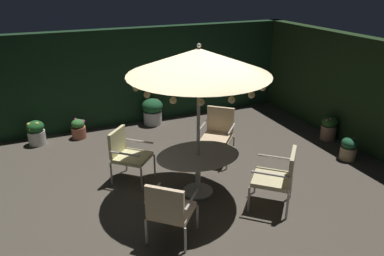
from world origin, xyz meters
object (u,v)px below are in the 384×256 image
Objects in this scene: patio_chair_north at (127,152)px; potted_plant_right_far at (349,148)px; patio_chair_east at (279,175)px; potted_plant_back_center at (36,132)px; potted_plant_back_right at (78,129)px; patio_chair_southeast at (218,131)px; patio_umbrella at (199,62)px; patio_dining_table at (198,162)px; potted_plant_left_near at (329,127)px; patio_chair_northeast at (169,208)px; potted_plant_left_far at (153,111)px.

patio_chair_north is 4.46m from potted_plant_right_far.
patio_chair_north is at bearing 138.22° from patio_chair_east.
potted_plant_back_right is (0.90, -0.01, -0.06)m from potted_plant_back_center.
patio_chair_southeast is 2.33× the size of potted_plant_back_right.
patio_chair_north is at bearing -176.28° from patio_chair_southeast.
potted_plant_back_center is (-2.51, 3.21, -2.01)m from patio_umbrella.
potted_plant_left_near is at bearing 13.26° from patio_dining_table.
patio_umbrella is 5.67× the size of potted_plant_back_right.
patio_umbrella is 4.25m from potted_plant_left_near.
patio_chair_southeast is at bearing 48.71° from patio_umbrella.
potted_plant_back_right is at bearing 146.55° from potted_plant_right_far.
potted_plant_left_near is at bearing 22.45° from patio_chair_northeast.
patio_umbrella is 3.92m from potted_plant_right_far.
patio_chair_east is at bearing -41.87° from patio_umbrella.
potted_plant_right_far is (4.94, -3.27, 0.02)m from potted_plant_back_right.
patio_umbrella is 3.93× the size of potted_plant_left_far.
patio_chair_northeast is (-0.89, -1.01, -0.04)m from patio_dining_table.
patio_umbrella is 2.44× the size of patio_chair_southeast.
patio_chair_north is (-1.01, 0.90, -0.03)m from patio_dining_table.
patio_chair_southeast reaches higher than patio_chair_north.
potted_plant_back_right is at bearing 155.99° from potted_plant_left_near.
patio_chair_northeast is at bearing -86.38° from patio_chair_north.
patio_chair_east is at bearing -86.69° from patio_chair_southeast.
potted_plant_back_right is 5.92m from potted_plant_right_far.
patio_umbrella reaches higher than potted_plant_left_near.
potted_plant_left_far is at bearing 5.17° from potted_plant_back_right.
patio_umbrella is at bearing 138.13° from patio_chair_east.
potted_plant_back_center is at bearing 111.01° from patio_chair_northeast.
patio_chair_north is at bearing 179.55° from potted_plant_left_near.
patio_chair_northeast is (0.12, -1.91, -0.02)m from patio_chair_north.
potted_plant_back_center is at bearing 122.99° from patio_chair_north.
patio_chair_southeast is (1.78, 2.03, 0.06)m from patio_chair_northeast.
patio_dining_table reaches higher than potted_plant_right_far.
potted_plant_left_far is 1.39× the size of potted_plant_right_far.
patio_chair_north is at bearing -116.79° from potted_plant_left_far.
patio_chair_north is at bearing -75.47° from potted_plant_back_right.
potted_plant_back_right is (-0.60, 2.30, -0.34)m from patio_chair_north.
potted_plant_back_right is at bearing 116.62° from patio_dining_table.
patio_chair_north reaches higher than potted_plant_left_far.
potted_plant_back_center is 0.85× the size of potted_plant_left_far.
potted_plant_left_near is (2.75, -0.16, -0.30)m from patio_chair_southeast.
potted_plant_left_near is (6.16, -2.35, 0.02)m from potted_plant_back_center.
patio_chair_north reaches higher than potted_plant_back_center.
potted_plant_left_far reaches higher than potted_plant_back_right.
potted_plant_left_near is (4.53, 1.87, -0.24)m from patio_chair_northeast.
patio_dining_table is at bearing 48.88° from patio_chair_northeast.
potted_plant_left_near is (5.25, -2.34, 0.08)m from potted_plant_back_right.
patio_chair_northeast reaches higher than potted_plant_left_near.
potted_plant_right_far is at bearing -1.15° from patio_dining_table.
potted_plant_right_far is at bearing -47.92° from potted_plant_left_far.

